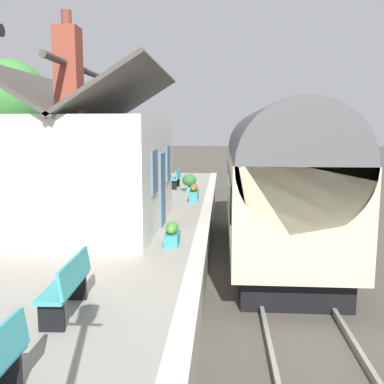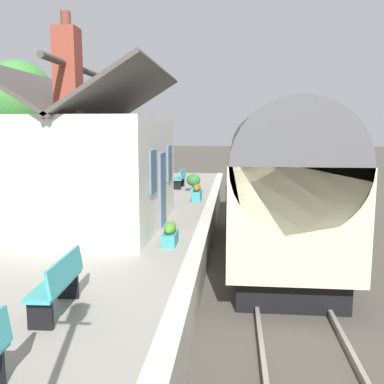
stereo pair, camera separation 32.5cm
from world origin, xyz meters
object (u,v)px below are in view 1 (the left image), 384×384
object	(u,v)px
tree_distant	(20,108)
planter_edge_far	(194,193)
train	(277,181)
bench_near_building	(176,178)
station_building	(91,168)
bench_platform_end	(68,284)
tree_behind_building	(12,100)
planter_bench_left	(172,234)
planter_corner_building	(189,182)

from	to	relation	value
tree_distant	planter_edge_far	bearing A→B (deg)	-125.03
train	bench_near_building	bearing A→B (deg)	25.74
station_building	bench_platform_end	xyz separation A→B (m)	(-5.80, -1.40, -1.20)
station_building	tree_behind_building	world-z (taller)	tree_behind_building
bench_platform_end	tree_behind_building	distance (m)	17.05
station_building	planter_bench_left	xyz separation A→B (m)	(-1.76, -2.50, -1.41)
bench_near_building	tree_behind_building	bearing A→B (deg)	85.24
bench_platform_end	tree_distant	xyz separation A→B (m)	(17.67, 9.01, 3.43)
tree_distant	station_building	bearing A→B (deg)	-147.32
planter_edge_far	bench_near_building	bearing A→B (deg)	17.42
bench_near_building	planter_bench_left	xyz separation A→B (m)	(-9.93, -0.99, -0.21)
planter_bench_left	planter_edge_far	size ratio (longest dim) A/B	0.75
planter_bench_left	planter_edge_far	bearing A→B (deg)	-0.83
planter_corner_building	bench_platform_end	bearing A→B (deg)	176.26
train	planter_edge_far	bearing A→B (deg)	31.75
tree_behind_building	tree_distant	bearing A→B (deg)	19.73
train	planter_corner_building	distance (m)	7.30
station_building	planter_bench_left	bearing A→B (deg)	-125.10
bench_platform_end	tree_distant	size ratio (longest dim) A/B	0.20
bench_platform_end	planter_bench_left	world-z (taller)	bench_platform_end
train	bench_platform_end	world-z (taller)	train
planter_bench_left	bench_platform_end	bearing A→B (deg)	164.70
bench_platform_end	planter_corner_building	xyz separation A→B (m)	(12.84, -0.84, -0.05)
train	bench_platform_end	distance (m)	7.38
train	tree_behind_building	world-z (taller)	tree_behind_building
station_building	planter_corner_building	bearing A→B (deg)	-17.63
planter_corner_building	tree_behind_building	world-z (taller)	tree_behind_building
train	tree_behind_building	size ratio (longest dim) A/B	1.24
bench_platform_end	tree_behind_building	bearing A→B (deg)	28.41
tree_behind_building	planter_bench_left	bearing A→B (deg)	-139.58
planter_bench_left	tree_behind_building	distance (m)	14.46
station_building	planter_corner_building	world-z (taller)	station_building
bench_platform_end	tree_behind_building	world-z (taller)	tree_behind_building
bench_near_building	planter_edge_far	distance (m)	3.63
planter_bench_left	tree_distant	xyz separation A→B (m)	(13.63, 10.12, 3.64)
bench_near_building	tree_distant	world-z (taller)	tree_distant
station_building	bench_near_building	world-z (taller)	station_building
tree_behind_building	planter_corner_building	bearing A→B (deg)	-101.66
train	station_building	size ratio (longest dim) A/B	1.46
tree_behind_building	planter_edge_far	bearing A→B (deg)	-114.36
train	tree_distant	size ratio (longest dim) A/B	1.25
bench_near_building	planter_corner_building	bearing A→B (deg)	-147.49
planter_bench_left	planter_corner_building	bearing A→B (deg)	1.74
bench_platform_end	planter_bench_left	xyz separation A→B (m)	(4.05, -1.11, -0.21)
bench_near_building	tree_behind_building	world-z (taller)	tree_behind_building
bench_platform_end	planter_edge_far	xyz separation A→B (m)	(10.52, -1.20, -0.16)
train	station_building	world-z (taller)	station_building
planter_bench_left	tree_behind_building	world-z (taller)	tree_behind_building
station_building	train	bearing A→B (deg)	-85.16
station_building	tree_behind_building	size ratio (longest dim) A/B	0.85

